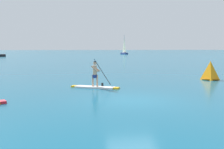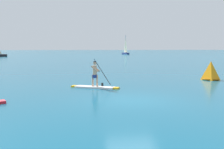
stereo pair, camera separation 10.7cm
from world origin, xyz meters
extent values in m
plane|color=#145B7A|center=(0.00, 0.00, 0.00)|extent=(440.00, 440.00, 0.00)
cube|color=red|center=(-6.14, 0.01, 0.06)|extent=(0.48, 0.56, 0.12)
cube|color=white|center=(-1.61, 4.16, 0.05)|extent=(2.58, 1.61, 0.09)
cube|color=yellow|center=(-0.30, 3.59, 0.05)|extent=(0.47, 0.55, 0.09)
cube|color=yellow|center=(-2.91, 4.73, 0.05)|extent=(0.45, 0.49, 0.09)
cylinder|color=tan|center=(-1.46, 4.09, 0.46)|extent=(0.11, 0.11, 0.74)
cylinder|color=tan|center=(-1.73, 4.21, 0.46)|extent=(0.11, 0.11, 0.74)
cube|color=navy|center=(-1.59, 4.15, 0.74)|extent=(0.33, 0.31, 0.22)
cylinder|color=tan|center=(-1.59, 4.15, 1.13)|extent=(0.26, 0.26, 0.60)
sphere|color=tan|center=(-1.59, 4.15, 1.57)|extent=(0.21, 0.21, 0.21)
cylinder|color=black|center=(-1.59, 4.15, 1.66)|extent=(0.18, 0.18, 0.06)
cylinder|color=tan|center=(-1.49, 4.27, 1.21)|extent=(0.50, 0.31, 0.42)
cylinder|color=tan|center=(-1.61, 3.99, 1.21)|extent=(0.50, 0.31, 0.42)
cylinder|color=black|center=(-1.10, 4.41, 0.98)|extent=(1.05, 0.51, 1.66)
cube|color=black|center=(-1.10, 4.41, 0.11)|extent=(0.15, 0.22, 0.32)
pyramid|color=orange|center=(7.71, 7.30, 0.74)|extent=(1.37, 1.37, 1.49)
torus|color=#915407|center=(7.71, 7.30, 0.06)|extent=(1.30, 1.30, 0.12)
cube|color=navy|center=(13.42, 81.71, 0.29)|extent=(2.12, 4.35, 0.58)
cylinder|color=#B2B2B7|center=(13.42, 81.71, 3.73)|extent=(0.12, 0.12, 6.31)
pyramid|color=beige|center=(13.42, 81.71, 3.42)|extent=(0.62, 1.85, 5.49)
cube|color=silver|center=(13.42, 81.71, 0.75)|extent=(1.10, 1.66, 0.35)
camera|label=1|loc=(-2.59, -12.75, 2.59)|focal=43.13mm
camera|label=2|loc=(-2.48, -12.76, 2.59)|focal=43.13mm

